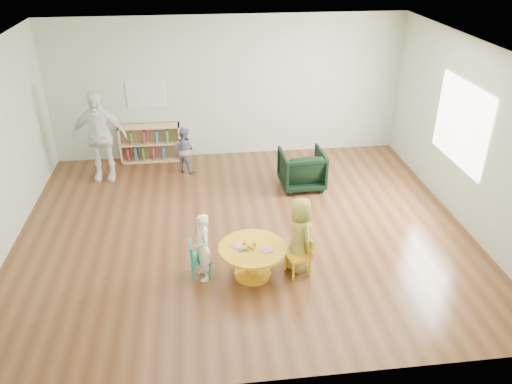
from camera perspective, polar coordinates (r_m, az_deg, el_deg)
room at (r=7.09m, az=-1.52°, el=8.75°), size 7.10×7.00×2.80m
activity_table at (r=6.78m, az=-0.41°, el=-7.33°), size 0.91×0.91×0.50m
kid_chair_left at (r=6.85m, az=-6.68°, el=-7.50°), size 0.30×0.30×0.52m
kid_chair_right at (r=6.86m, az=5.15°, el=-7.03°), size 0.38×0.38×0.58m
bookshelf at (r=10.33m, az=-12.03°, el=5.49°), size 1.20×0.30×0.75m
alphabet_poster at (r=10.12m, az=-12.46°, el=10.91°), size 0.74×0.01×0.54m
armchair at (r=9.06m, az=5.25°, el=2.63°), size 0.79×0.81×0.71m
child_left at (r=6.68m, az=-6.16°, el=-6.34°), size 0.33×0.41×0.98m
child_right at (r=6.81m, az=5.01°, el=-4.91°), size 0.49×0.62×1.10m
toddler at (r=9.70m, az=-8.17°, el=4.84°), size 0.55×0.52×0.90m
adult_caretaker at (r=9.59m, az=-17.50°, el=6.09°), size 1.01×0.45×1.70m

